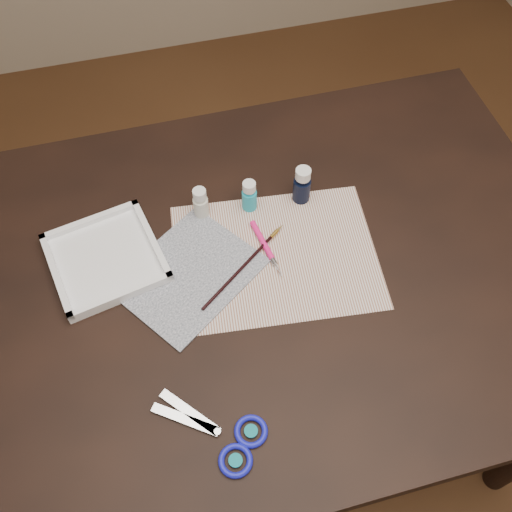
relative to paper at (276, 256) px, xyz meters
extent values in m
cube|color=#422614|center=(-0.05, -0.02, -0.76)|extent=(3.50, 3.50, 0.02)
cube|color=black|center=(-0.05, -0.02, -0.38)|extent=(1.30, 0.90, 0.75)
cube|color=white|center=(0.00, 0.00, 0.00)|extent=(0.43, 0.34, 0.00)
cube|color=black|center=(-0.17, 0.00, 0.00)|extent=(0.33, 0.31, 0.00)
cylinder|color=silver|center=(-0.12, 0.14, 0.04)|extent=(0.04, 0.04, 0.08)
cylinder|color=#20A7C1|center=(-0.02, 0.13, 0.04)|extent=(0.03, 0.03, 0.08)
cylinder|color=black|center=(0.09, 0.13, 0.04)|extent=(0.04, 0.04, 0.09)
cube|color=white|center=(-0.32, 0.07, 0.01)|extent=(0.24, 0.24, 0.02)
camera|label=1|loc=(-0.20, -0.59, 0.94)|focal=40.00mm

